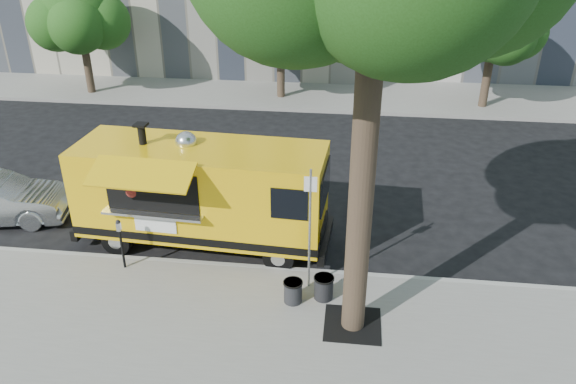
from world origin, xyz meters
name	(u,v)px	position (x,y,z in m)	size (l,w,h in m)	color
ground	(255,250)	(0.00, 0.00, 0.00)	(120.00, 120.00, 0.00)	black
sidewalk	(220,357)	(0.00, -4.00, 0.07)	(60.00, 6.00, 0.15)	gray
curb	(248,268)	(0.00, -0.93, 0.07)	(60.00, 0.14, 0.16)	#999993
far_sidewalk	(304,93)	(0.00, 13.50, 0.07)	(60.00, 5.00, 0.15)	gray
tree_well	(352,324)	(2.60, -2.80, 0.15)	(1.20, 1.20, 0.02)	black
far_tree_a	(79,13)	(-10.00, 12.30, 3.78)	(3.42, 3.42, 5.36)	#33261C
far_tree_b	(280,14)	(-1.00, 12.70, 3.83)	(3.60, 3.60, 5.50)	#33261C
far_tree_c	(496,23)	(8.00, 12.40, 3.72)	(3.24, 3.24, 5.21)	#33261C
sign_post	(310,223)	(1.55, -1.55, 1.85)	(0.28, 0.06, 3.00)	silver
parking_meter	(121,238)	(-3.00, -1.35, 0.98)	(0.11, 0.11, 1.33)	black
food_truck	(201,192)	(-1.40, 0.19, 1.53)	(6.73, 3.24, 3.26)	yellow
trash_bin_left	(324,287)	(1.93, -1.96, 0.45)	(0.46, 0.46, 0.56)	black
trash_bin_right	(293,291)	(1.25, -2.17, 0.43)	(0.44, 0.44, 0.53)	black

